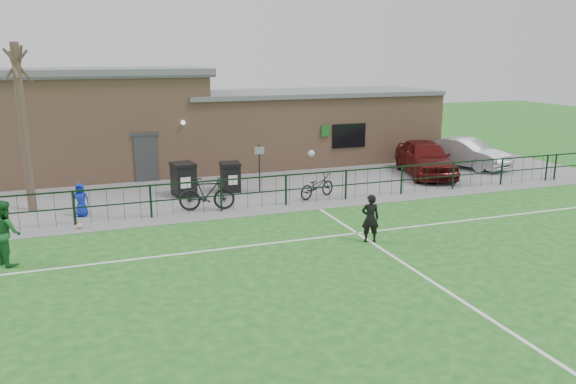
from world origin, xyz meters
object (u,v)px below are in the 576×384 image
object	(u,v)px
wheelie_bin_right	(230,178)
bicycle_d	(207,194)
bicycle_e	(317,186)
spectator_child	(81,200)
ball_ground	(79,226)
sign_post	(259,169)
car_maroon	(425,158)
outfield_player	(5,232)
wheelie_bin_left	(184,180)
car_silver	(466,153)
bare_tree	(24,129)

from	to	relation	value
wheelie_bin_right	bicycle_d	size ratio (longest dim) A/B	0.56
bicycle_e	spectator_child	world-z (taller)	spectator_child
ball_ground	wheelie_bin_right	bearing A→B (deg)	29.31
bicycle_d	spectator_child	bearing A→B (deg)	92.25
sign_post	car_maroon	bearing A→B (deg)	3.97
wheelie_bin_right	outfield_player	distance (m)	9.82
wheelie_bin_left	bicycle_d	world-z (taller)	wheelie_bin_left
sign_post	outfield_player	world-z (taller)	sign_post
sign_post	spectator_child	xyz separation A→B (m)	(-6.94, -1.25, -0.40)
wheelie_bin_right	spectator_child	world-z (taller)	spectator_child
car_maroon	ball_ground	xyz separation A→B (m)	(-15.34, -3.31, -0.75)
bicycle_e	ball_ground	size ratio (longest dim) A/B	8.92
wheelie_bin_right	car_silver	bearing A→B (deg)	9.40
wheelie_bin_left	bicycle_e	world-z (taller)	wheelie_bin_left
car_silver	bicycle_e	size ratio (longest dim) A/B	2.42
car_silver	ball_ground	size ratio (longest dim) A/B	21.63
sign_post	ball_ground	size ratio (longest dim) A/B	9.85
spectator_child	wheelie_bin_left	bearing A→B (deg)	42.74
car_maroon	car_silver	bearing A→B (deg)	34.96
spectator_child	sign_post	bearing A→B (deg)	28.21
bicycle_e	sign_post	bearing A→B (deg)	26.15
sign_post	car_maroon	distance (m)	8.33
car_silver	wheelie_bin_right	bearing A→B (deg)	166.00
bare_tree	sign_post	xyz separation A→B (m)	(8.65, -0.26, -1.98)
car_silver	sign_post	bearing A→B (deg)	169.45
car_maroon	bicycle_d	bearing A→B (deg)	-150.59
bare_tree	ball_ground	size ratio (longest dim) A/B	29.54
bare_tree	wheelie_bin_left	bearing A→B (deg)	2.98
car_maroon	outfield_player	bearing A→B (deg)	-144.36
sign_post	bicycle_e	world-z (taller)	sign_post
spectator_child	wheelie_bin_right	bearing A→B (deg)	35.60
bare_tree	spectator_child	bearing A→B (deg)	-41.44
sign_post	outfield_player	distance (m)	10.36
bare_tree	bicycle_d	world-z (taller)	bare_tree
outfield_player	ball_ground	bearing A→B (deg)	-63.63
bare_tree	car_silver	world-z (taller)	bare_tree
bare_tree	spectator_child	distance (m)	3.30
car_maroon	spectator_child	distance (m)	15.36
bicycle_d	bicycle_e	bearing A→B (deg)	-74.58
wheelie_bin_left	outfield_player	xyz separation A→B (m)	(-5.81, -5.95, 0.25)
car_maroon	bicycle_e	distance (m)	6.80
wheelie_bin_right	ball_ground	world-z (taller)	wheelie_bin_right
car_silver	wheelie_bin_left	bearing A→B (deg)	165.61
car_maroon	bicycle_e	world-z (taller)	car_maroon
spectator_child	ball_ground	distance (m)	1.57
wheelie_bin_left	wheelie_bin_right	world-z (taller)	wheelie_bin_left
sign_post	car_silver	size ratio (longest dim) A/B	0.46
bare_tree	car_maroon	size ratio (longest dim) A/B	1.22
bicycle_d	spectator_child	world-z (taller)	bicycle_d
spectator_child	outfield_player	distance (m)	4.58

